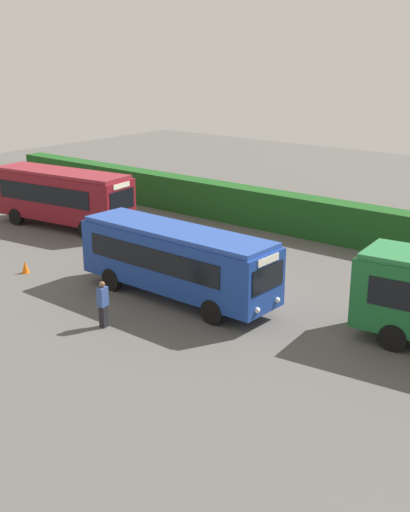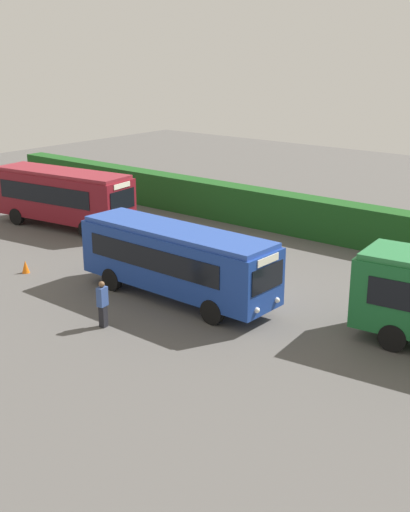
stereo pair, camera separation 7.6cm
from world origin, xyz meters
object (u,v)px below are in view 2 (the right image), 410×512
at_px(traffic_cone, 25,267).
at_px(bus_maroon, 63,195).
at_px(bus_blue, 177,259).
at_px(person_left, 103,303).

bearing_deg(traffic_cone, bus_maroon, 127.92).
relative_size(bus_maroon, bus_blue, 0.98).
xyz_separation_m(person_left, traffic_cone, (-7.43, 1.91, -0.67)).
relative_size(bus_blue, traffic_cone, 15.48).
relative_size(bus_maroon, traffic_cone, 15.17).
xyz_separation_m(bus_maroon, traffic_cone, (5.02, -6.45, -1.60)).
relative_size(bus_maroon, person_left, 4.97).
xyz_separation_m(bus_blue, person_left, (-0.24, -3.94, -0.79)).
bearing_deg(bus_maroon, bus_blue, -26.43).
xyz_separation_m(bus_maroon, bus_blue, (12.69, -4.42, -0.14)).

